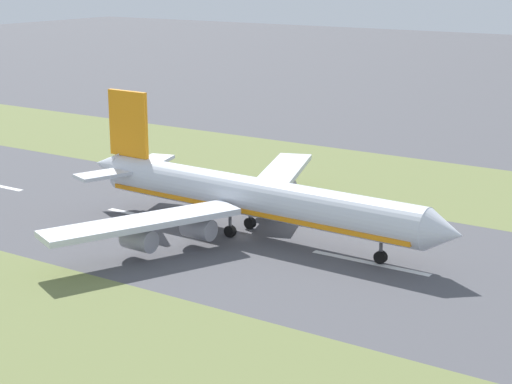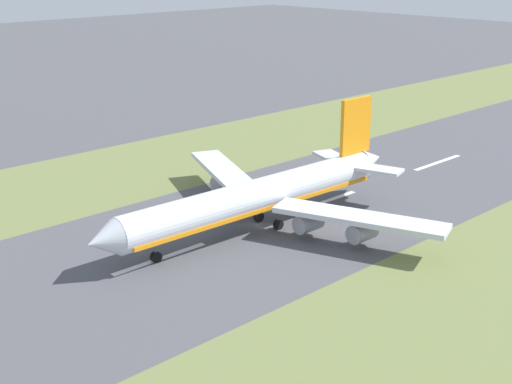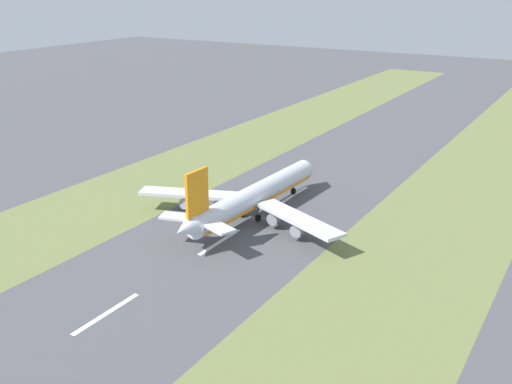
# 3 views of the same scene
# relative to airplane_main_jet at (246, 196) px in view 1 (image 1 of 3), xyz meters

# --- Properties ---
(ground_plane) EXTENTS (800.00, 800.00, 0.00)m
(ground_plane) POSITION_rel_airplane_main_jet_xyz_m (1.39, -0.02, -6.02)
(ground_plane) COLOR #4C4C51
(grass_median_west) EXTENTS (40.00, 600.00, 0.01)m
(grass_median_west) POSITION_rel_airplane_main_jet_xyz_m (-43.61, -0.02, -6.02)
(grass_median_west) COLOR olive
(grass_median_west) RESTS_ON ground
(grass_median_east) EXTENTS (40.00, 600.00, 0.01)m
(grass_median_east) POSITION_rel_airplane_main_jet_xyz_m (46.39, -0.02, -6.02)
(grass_median_east) COLOR olive
(grass_median_east) RESTS_ON ground
(centreline_dash_mid) EXTENTS (1.20, 18.00, 0.01)m
(centreline_dash_mid) POSITION_rel_airplane_main_jet_xyz_m (1.39, -18.10, -6.01)
(centreline_dash_mid) COLOR silver
(centreline_dash_mid) RESTS_ON ground
(centreline_dash_far) EXTENTS (1.20, 18.00, 0.01)m
(centreline_dash_far) POSITION_rel_airplane_main_jet_xyz_m (1.39, 21.90, -6.01)
(centreline_dash_far) COLOR silver
(centreline_dash_far) RESTS_ON ground
(airplane_main_jet) EXTENTS (64.11, 67.14, 20.20)m
(airplane_main_jet) POSITION_rel_airplane_main_jet_xyz_m (0.00, 0.00, 0.00)
(airplane_main_jet) COLOR silver
(airplane_main_jet) RESTS_ON ground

